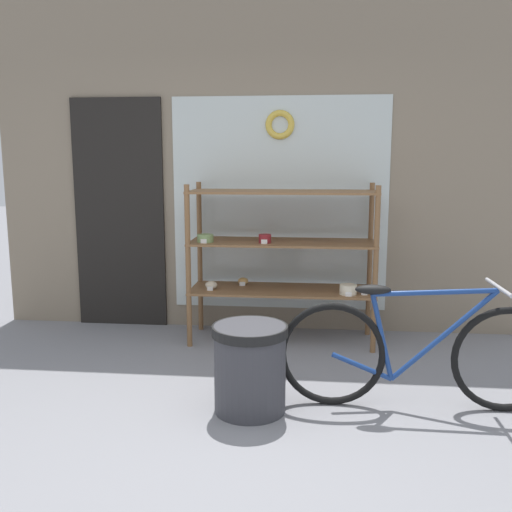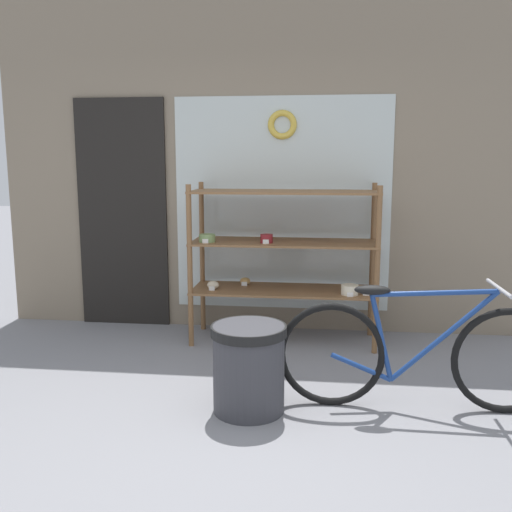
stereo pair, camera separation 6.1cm
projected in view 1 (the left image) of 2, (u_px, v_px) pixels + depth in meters
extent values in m
plane|color=gray|center=(213.00, 456.00, 3.02)|extent=(30.00, 30.00, 0.00)
cube|color=gray|center=(258.00, 162.00, 5.12)|extent=(4.80, 0.08, 3.06)
cube|color=silver|center=(280.00, 205.00, 5.12)|extent=(1.93, 0.02, 1.90)
cube|color=black|center=(120.00, 214.00, 5.28)|extent=(0.84, 0.03, 2.10)
torus|color=gold|center=(280.00, 125.00, 4.98)|extent=(0.26, 0.06, 0.26)
cylinder|color=brown|center=(188.00, 267.00, 4.68)|extent=(0.04, 0.04, 1.35)
cylinder|color=brown|center=(375.00, 271.00, 4.53)|extent=(0.04, 0.04, 1.35)
cylinder|color=brown|center=(200.00, 257.00, 5.16)|extent=(0.04, 0.04, 1.35)
cylinder|color=brown|center=(370.00, 260.00, 5.00)|extent=(0.04, 0.04, 1.35)
cube|color=brown|center=(282.00, 290.00, 4.88)|extent=(1.56, 0.53, 0.02)
cube|color=brown|center=(282.00, 242.00, 4.81)|extent=(1.56, 0.53, 0.02)
cube|color=brown|center=(283.00, 192.00, 4.74)|extent=(1.56, 0.53, 0.02)
cylinder|color=maroon|center=(265.00, 239.00, 4.72)|extent=(0.10, 0.10, 0.07)
cube|color=white|center=(264.00, 242.00, 4.67)|extent=(0.05, 0.00, 0.04)
ellipsoid|color=brown|center=(364.00, 291.00, 4.70)|extent=(0.08, 0.07, 0.05)
cube|color=white|center=(364.00, 293.00, 4.66)|extent=(0.05, 0.00, 0.04)
ellipsoid|color=tan|center=(243.00, 281.00, 5.05)|extent=(0.09, 0.08, 0.06)
cube|color=white|center=(242.00, 284.00, 5.00)|extent=(0.05, 0.00, 0.04)
ellipsoid|color=beige|center=(211.00, 285.00, 4.87)|extent=(0.10, 0.09, 0.07)
cube|color=white|center=(210.00, 289.00, 4.82)|extent=(0.05, 0.00, 0.04)
cylinder|color=#7A995B|center=(205.00, 238.00, 4.77)|extent=(0.14, 0.14, 0.06)
cube|color=white|center=(204.00, 241.00, 4.69)|extent=(0.05, 0.00, 0.04)
cylinder|color=beige|center=(348.00, 289.00, 4.69)|extent=(0.14, 0.14, 0.08)
cube|color=white|center=(349.00, 294.00, 4.61)|extent=(0.05, 0.00, 0.04)
torus|color=black|center=(332.00, 354.00, 3.61)|extent=(0.67, 0.05, 0.67)
torus|color=black|center=(507.00, 360.00, 3.51)|extent=(0.67, 0.05, 0.67)
cylinder|color=navy|center=(444.00, 336.00, 3.52)|extent=(0.64, 0.04, 0.61)
cylinder|color=navy|center=(435.00, 292.00, 3.48)|extent=(0.75, 0.04, 0.07)
cylinder|color=navy|center=(382.00, 337.00, 3.56)|extent=(0.16, 0.03, 0.55)
cylinder|color=navy|center=(362.00, 367.00, 3.60)|extent=(0.39, 0.04, 0.18)
ellipsoid|color=black|center=(373.00, 289.00, 3.51)|extent=(0.22, 0.09, 0.06)
cylinder|color=#B2B2B7|center=(499.00, 287.00, 3.44)|extent=(0.03, 0.46, 0.02)
cylinder|color=#38383D|center=(250.00, 368.00, 3.53)|extent=(0.44, 0.44, 0.55)
cylinder|color=black|center=(250.00, 330.00, 3.49)|extent=(0.47, 0.47, 0.06)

